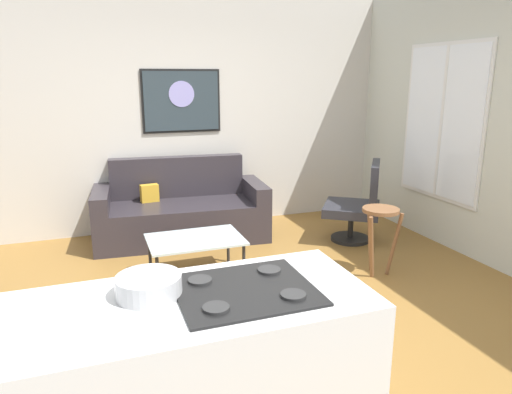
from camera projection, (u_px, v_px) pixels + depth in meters
ground at (243, 315)px, 3.72m from camera, size 6.40×6.40×0.04m
back_wall at (178, 114)px, 5.58m from camera, size 6.40×0.05×2.80m
right_wall at (490, 122)px, 4.51m from camera, size 0.05×6.40×2.80m
couch at (181, 213)px, 5.39m from camera, size 1.98×1.00×0.91m
coffee_table at (195, 242)px, 4.30m from camera, size 0.86×0.60×0.38m
armchair at (359, 204)px, 5.25m from camera, size 0.85×0.86×0.92m
bar_stool at (380, 223)px, 4.34m from camera, size 0.38×0.38×0.65m
kitchen_counter at (181, 394)px, 2.07m from camera, size 1.69×0.70×0.93m
mixing_bowl at (149, 286)px, 2.01m from camera, size 0.28×0.28×0.09m
wall_painting at (182, 101)px, 5.51m from camera, size 0.93×0.03×0.74m
window at (442, 123)px, 5.05m from camera, size 0.03×1.21×1.68m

